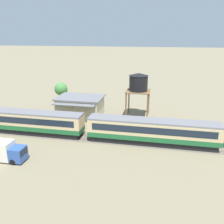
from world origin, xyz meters
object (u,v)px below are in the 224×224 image
object	(u,v)px
water_tower	(138,83)
yard_tree_1	(61,89)
passenger_train	(87,126)
delivery_truck_blue	(3,151)
station_building	(80,106)

from	to	relation	value
water_tower	yard_tree_1	distance (m)	19.37
water_tower	passenger_train	bearing A→B (deg)	-118.79
yard_tree_1	water_tower	bearing A→B (deg)	-12.50
delivery_truck_blue	yard_tree_1	distance (m)	26.46
station_building	yard_tree_1	bearing A→B (deg)	136.95
passenger_train	delivery_truck_blue	xyz separation A→B (m)	(-9.15, -9.36, -0.78)
water_tower	delivery_truck_blue	distance (m)	27.90
station_building	delivery_truck_blue	xyz separation A→B (m)	(-4.40, -19.70, -0.71)
passenger_train	yard_tree_1	bearing A→B (deg)	124.80
yard_tree_1	delivery_truck_blue	bearing A→B (deg)	-84.42
passenger_train	delivery_truck_blue	distance (m)	13.11
station_building	yard_tree_1	size ratio (longest dim) A/B	1.69
passenger_train	delivery_truck_blue	bearing A→B (deg)	-134.34
yard_tree_1	passenger_train	bearing A→B (deg)	-55.20
station_building	yard_tree_1	distance (m)	9.71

